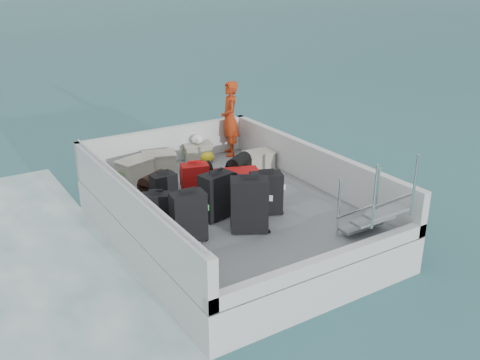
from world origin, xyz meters
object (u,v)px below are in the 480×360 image
object	(u,v)px
suitcase_8	(237,180)
crate_3	(259,161)
suitcase_2	(164,191)
suitcase_0	(189,217)
suitcase_1	(157,213)
suitcase_6	(266,193)
suitcase_3	(249,205)
suitcase_5	(195,182)
crate_1	(159,163)
passenger	(230,119)
suitcase_7	(232,192)
suitcase_4	(216,196)
crate_0	(135,170)
crate_2	(198,152)

from	to	relation	value
suitcase_8	crate_3	distance (m)	1.07
suitcase_2	suitcase_0	bearing A→B (deg)	-101.40
suitcase_2	crate_3	xyz separation A→B (m)	(2.32, 0.70, -0.13)
suitcase_1	suitcase_6	xyz separation A→B (m)	(1.72, -0.31, 0.03)
suitcase_3	suitcase_5	distance (m)	1.47
suitcase_8	suitcase_2	bearing A→B (deg)	112.74
crate_1	passenger	bearing A→B (deg)	5.31
suitcase_3	suitcase_5	world-z (taller)	suitcase_3
suitcase_8	suitcase_7	bearing A→B (deg)	160.96
suitcase_1	suitcase_4	xyz separation A→B (m)	(0.97, -0.04, 0.06)
suitcase_0	crate_1	world-z (taller)	suitcase_0
suitcase_5	suitcase_7	xyz separation A→B (m)	(0.35, -0.59, -0.05)
suitcase_3	suitcase_6	xyz separation A→B (m)	(0.56, 0.37, -0.08)
suitcase_5	crate_0	distance (m)	1.50
suitcase_2	suitcase_3	size ratio (longest dim) A/B	0.70
suitcase_8	crate_3	world-z (taller)	crate_3
suitcase_1	suitcase_6	bearing A→B (deg)	15.30
suitcase_0	crate_3	distance (m)	3.18
suitcase_7	suitcase_0	bearing A→B (deg)	-136.89
suitcase_2	passenger	bearing A→B (deg)	34.19
crate_1	crate_3	bearing A→B (deg)	-26.44
suitcase_4	passenger	distance (m)	3.07
crate_1	suitcase_0	bearing A→B (deg)	-105.99
suitcase_4	passenger	size ratio (longest dim) A/B	0.48
suitcase_2	crate_1	world-z (taller)	suitcase_2
suitcase_0	suitcase_8	distance (m)	2.11
suitcase_0	suitcase_1	xyz separation A→B (m)	(-0.26, 0.50, -0.07)
suitcase_1	passenger	world-z (taller)	passenger
suitcase_4	crate_3	distance (m)	2.34
suitcase_6	crate_0	distance (m)	2.77
suitcase_2	suitcase_5	xyz separation A→B (m)	(0.58, 0.04, 0.02)
suitcase_6	suitcase_3	bearing A→B (deg)	-125.20
suitcase_5	crate_0	size ratio (longest dim) A/B	1.07
suitcase_1	suitcase_3	distance (m)	1.35
suitcase_3	suitcase_4	bearing A→B (deg)	135.33
suitcase_3	crate_1	xyz separation A→B (m)	(-0.10, 2.97, -0.24)
suitcase_7	crate_1	bearing A→B (deg)	110.46
crate_0	crate_2	bearing A→B (deg)	11.88
suitcase_8	suitcase_3	bearing A→B (deg)	173.61
crate_0	passenger	distance (m)	2.29
suitcase_6	suitcase_7	size ratio (longest dim) A/B	1.32
suitcase_0	crate_2	xyz separation A→B (m)	(1.74, 3.00, -0.21)
suitcase_1	suitcase_4	world-z (taller)	suitcase_4
suitcase_4	crate_3	size ratio (longest dim) A/B	1.42
suitcase_3	suitcase_5	size ratio (longest dim) A/B	1.34
crate_1	suitcase_7	bearing A→B (deg)	-81.05
suitcase_5	suitcase_4	bearing A→B (deg)	-78.61
suitcase_1	suitcase_5	distance (m)	1.30
suitcase_7	suitcase_8	world-z (taller)	suitcase_7
suitcase_8	crate_1	bearing A→B (deg)	49.24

